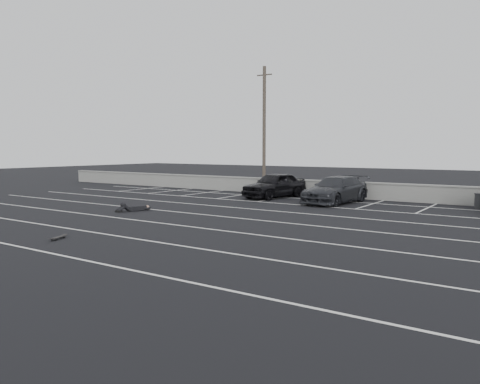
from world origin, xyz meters
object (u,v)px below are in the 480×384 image
Objects in this scene: car_left at (275,185)px; person at (139,206)px; trash_bin at (479,201)px; skateboard at (58,237)px; car_right at (335,190)px; utility_pole at (264,130)px.

car_left is 9.66m from person.
person is (-14.17, -10.43, -0.18)m from trash_bin.
skateboard is (3.29, -6.89, -0.17)m from person.
car_right is at bearing 2.90° from car_left.
utility_pole is 10.69× the size of trash_bin.
trash_bin is 1.14× the size of skateboard.
person is (-2.56, -9.29, -0.58)m from car_left.
skateboard is at bearing -77.09° from car_left.
utility_pole reaches higher than person.
utility_pole is 13.94m from trash_bin.
car_left is at bearing 73.45° from skateboard.
car_right is 16.05m from skateboard.
utility_pole is 3.49× the size of person.
car_right is 11.15m from person.
car_right reaches higher than skateboard.
skateboard is (0.73, -16.18, -0.74)m from car_left.
car_left is at bearing -41.89° from utility_pole.
trash_bin is at bearing 18.93° from car_right.
skateboard is (2.48, -17.75, -4.30)m from utility_pole.
utility_pole is at bearing 101.61° from person.
car_left is at bearing 90.49° from person.
trash_bin is at bearing 38.73° from skateboard.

